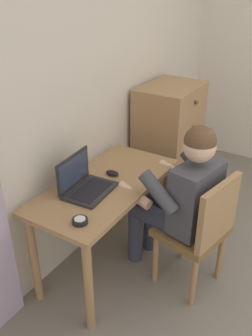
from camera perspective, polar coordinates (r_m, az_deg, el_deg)
wall_back at (r=2.62m, az=-6.72°, el=12.03°), size 4.80×0.05×2.50m
desk at (r=2.51m, az=-3.16°, el=-4.78°), size 1.15×0.56×0.73m
dresser at (r=3.41m, az=6.64°, el=3.67°), size 0.63×0.48×1.13m
chair at (r=2.46m, az=11.70°, el=-9.33°), size 0.49×0.48×0.88m
person_seated at (r=2.43m, az=8.45°, el=-4.28°), size 0.61×0.64×1.20m
laptop at (r=2.35m, az=-6.60°, el=-2.48°), size 0.36×0.27×0.24m
computer_mouse at (r=2.53m, az=-2.18°, el=-0.81°), size 0.06×0.10×0.03m
desk_clock at (r=2.08m, az=-7.29°, el=-8.30°), size 0.09×0.09×0.03m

